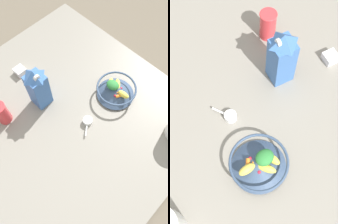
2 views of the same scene
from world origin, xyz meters
TOP-DOWN VIEW (x-y plane):
  - ground_plane at (0.00, 0.00)m, footprint 6.00×6.00m
  - countertop at (0.00, 0.00)m, footprint 1.20×1.20m
  - fruit_bowl at (0.30, -0.10)m, footprint 0.20×0.20m
  - milk_carton at (0.01, 0.14)m, footprint 0.08×0.08m
  - drinking_cup at (-0.19, 0.19)m, footprint 0.07×0.07m
  - spice_jar at (0.04, 0.36)m, footprint 0.06×0.06m
  - measuring_scoop at (0.09, -0.11)m, footprint 0.09×0.07m

SIDE VIEW (x-z plane):
  - ground_plane at x=0.00m, z-range 0.00..0.00m
  - countertop at x=0.00m, z-range 0.00..0.03m
  - measuring_scoop at x=0.09m, z-range 0.03..0.06m
  - spice_jar at x=0.04m, z-range 0.03..0.06m
  - fruit_bowl at x=0.30m, z-range 0.03..0.12m
  - drinking_cup at x=-0.19m, z-range 0.03..0.17m
  - milk_carton at x=0.01m, z-range 0.03..0.29m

